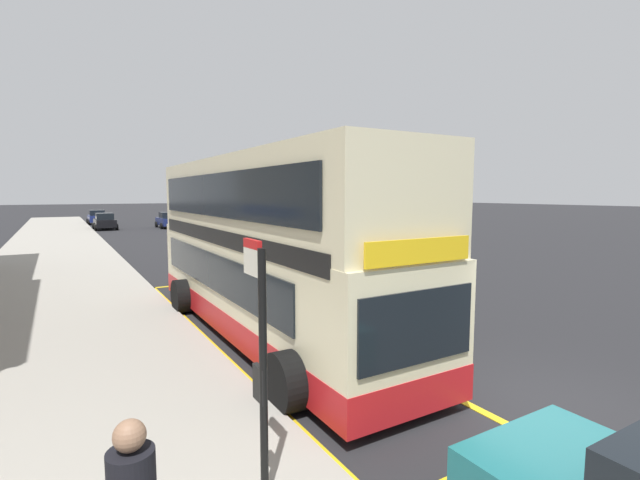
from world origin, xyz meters
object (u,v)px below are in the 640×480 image
Objects in this scene: double_decker_bus at (265,253)px; parked_car_navy_ahead at (168,220)px; bus_stop_sign at (260,351)px; parked_car_navy_far at (97,217)px; parked_car_black_behind at (105,221)px.

parked_car_navy_ahead is at bearing 81.72° from double_decker_bus.
bus_stop_sign is 0.69× the size of parked_car_navy_far.
parked_car_black_behind is (-5.83, 0.94, 0.00)m from parked_car_navy_ahead.
bus_stop_sign is 0.69× the size of parked_car_black_behind.
double_decker_bus reaches higher than parked_car_black_behind.
parked_car_navy_far and parked_car_black_behind have the same top height.
parked_car_navy_ahead is 1.00× the size of parked_car_black_behind.
double_decker_bus is 47.13m from parked_car_navy_far.
bus_stop_sign is 43.94m from parked_car_black_behind.
parked_car_navy_ahead is (8.00, 42.93, -1.02)m from bus_stop_sign.
parked_car_navy_far is at bearing 88.25° from parked_car_black_behind.
bus_stop_sign reaches higher than parked_car_navy_far.
double_decker_bus reaches higher than parked_car_navy_far.
parked_car_navy_ahead and parked_car_navy_far have the same top height.
double_decker_bus is 37.53m from parked_car_navy_ahead.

